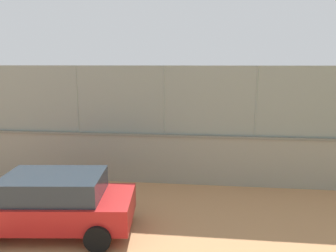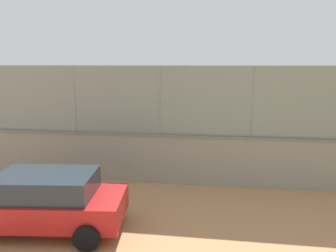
% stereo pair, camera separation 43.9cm
% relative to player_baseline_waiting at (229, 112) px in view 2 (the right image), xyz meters
% --- Properties ---
extents(ground_plane, '(260.00, 260.00, 0.00)m').
position_rel_player_baseline_waiting_xyz_m(ground_plane, '(0.89, -0.65, -1.02)').
color(ground_plane, tan).
extents(perimeter_wall, '(31.35, 0.97, 1.77)m').
position_rel_player_baseline_waiting_xyz_m(perimeter_wall, '(2.64, 10.57, -0.13)').
color(perimeter_wall, gray).
rests_on(perimeter_wall, ground_plane).
extents(fence_panel_on_wall, '(30.79, 0.69, 2.34)m').
position_rel_player_baseline_waiting_xyz_m(fence_panel_on_wall, '(2.64, 10.57, 1.91)').
color(fence_panel_on_wall, gray).
rests_on(fence_panel_on_wall, perimeter_wall).
extents(player_baseline_waiting, '(0.81, 1.15, 1.72)m').
position_rel_player_baseline_waiting_xyz_m(player_baseline_waiting, '(0.00, 0.00, 0.00)').
color(player_baseline_waiting, '#591919').
rests_on(player_baseline_waiting, ground_plane).
extents(player_crossing_court, '(1.13, 0.84, 1.72)m').
position_rel_player_baseline_waiting_xyz_m(player_crossing_court, '(6.68, 5.45, -0.00)').
color(player_crossing_court, '#B2B2B2').
rests_on(player_crossing_court, ground_plane).
extents(sports_ball, '(0.17, 0.17, 0.17)m').
position_rel_player_baseline_waiting_xyz_m(sports_ball, '(0.12, 1.95, 0.40)').
color(sports_ball, white).
extents(courtside_bench, '(1.61, 0.41, 0.87)m').
position_rel_player_baseline_waiting_xyz_m(courtside_bench, '(-0.28, 8.61, -0.56)').
color(courtside_bench, gray).
rests_on(courtside_bench, ground_plane).
extents(parked_car_red, '(4.45, 2.36, 1.50)m').
position_rel_player_baseline_waiting_xyz_m(parked_car_red, '(5.00, 14.33, -0.24)').
color(parked_car_red, red).
rests_on(parked_car_red, ground_plane).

